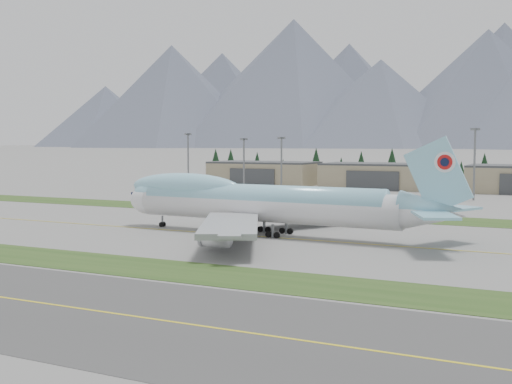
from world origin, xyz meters
The scene contains 14 objects.
ground centered at (0.00, 0.00, 0.00)m, with size 7000.00×7000.00×0.00m, color #61615F.
grass_strip_near centered at (0.00, -38.00, 0.00)m, with size 400.00×14.00×0.08m, color #284619.
grass_strip_far centered at (0.00, 45.00, 0.00)m, with size 400.00×18.00×0.08m, color #284619.
asphalt_taxiway centered at (0.00, -62.00, 0.00)m, with size 400.00×32.00×0.04m, color #3D3D3D.
taxiway_line_main centered at (0.00, 0.00, 0.00)m, with size 400.00×0.40×0.02m, color yellow.
taxiway_line_near centered at (0.00, -62.00, 0.00)m, with size 400.00×0.40×0.02m, color yellow.
boeing_747_freighter centered at (-2.36, 3.01, 6.89)m, with size 79.09×68.48×20.91m.
hangar_left centered at (-70.00, 149.90, 5.39)m, with size 48.00×26.60×10.80m.
hangar_center centered at (-15.00, 149.90, 5.39)m, with size 48.00×26.60×10.80m.
floodlight_masts centered at (-22.02, 110.66, 15.96)m, with size 144.31×8.21×24.55m.
service_vehicle_a centered at (-31.91, 118.09, 0.00)m, with size 1.32×3.28×1.12m, color silver.
service_vehicle_b centered at (14.96, 122.24, 0.00)m, with size 1.41×4.00×1.32m, color gold.
conifer_belt centered at (-15.43, 211.92, 7.28)m, with size 271.34×15.99×16.87m.
mountain_ridge_front centered at (-151.44, 2233.69, 225.72)m, with size 4225.05×1207.15×517.40m.
Camera 1 is at (55.95, -120.18, 19.69)m, focal length 45.00 mm.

